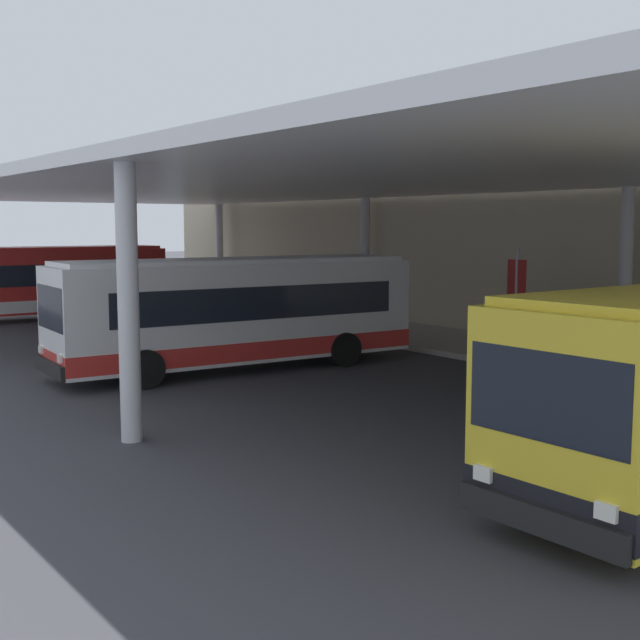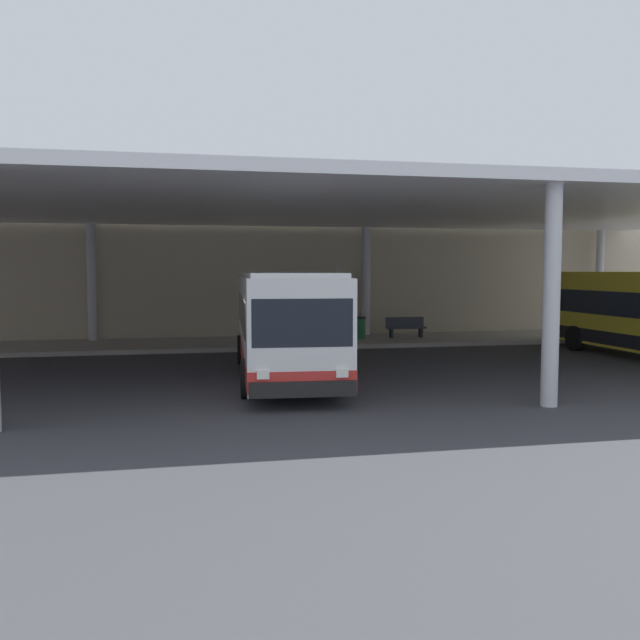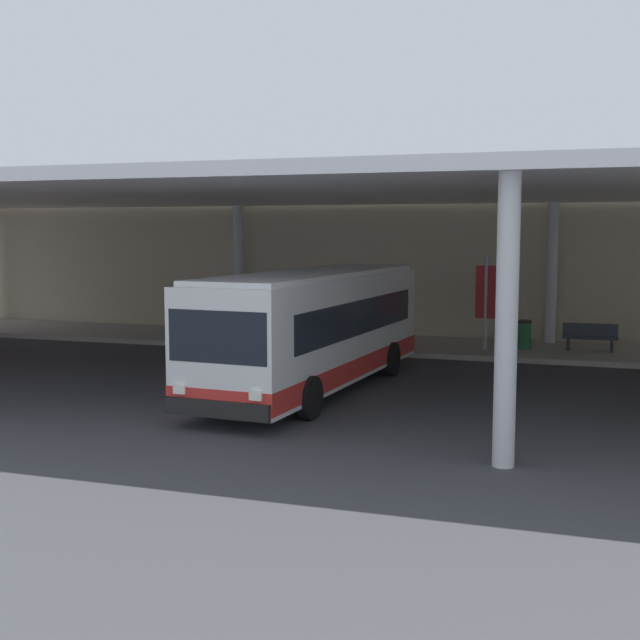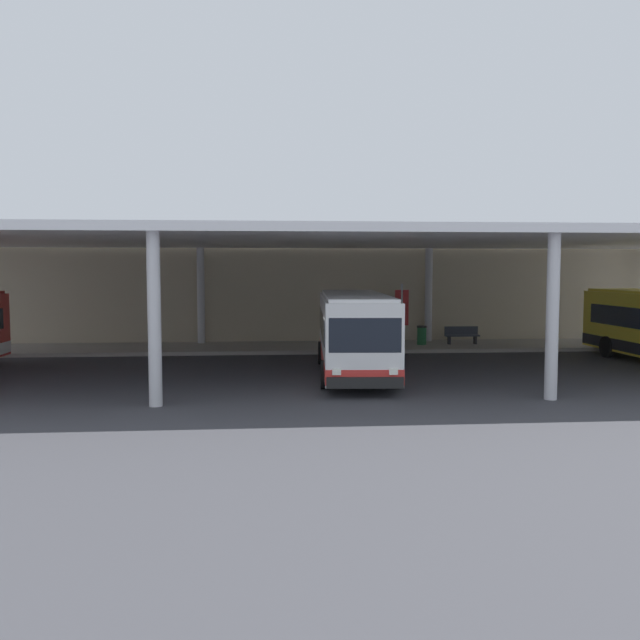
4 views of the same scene
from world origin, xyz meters
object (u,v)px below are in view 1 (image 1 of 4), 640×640
at_px(trash_bin, 564,340).
at_px(banner_sign, 516,295).
at_px(bus_nearest_bay, 45,281).
at_px(bus_second_bay, 237,312).
at_px(bench_waiting, 632,349).

height_order(trash_bin, banner_sign, banner_sign).
xyz_separation_m(bus_nearest_bay, bus_second_bay, (16.11, 0.18, 0.00)).
bearing_deg(bus_second_bay, trash_bin, 61.00).
height_order(bus_second_bay, trash_bin, bus_second_bay).
height_order(bus_nearest_bay, bus_second_bay, same).
bearing_deg(banner_sign, bench_waiting, 14.41).
bearing_deg(trash_bin, bench_waiting, 3.14).
distance_m(bus_nearest_bay, banner_sign, 21.17).
bearing_deg(banner_sign, bus_second_bay, -114.23).
height_order(bus_second_bay, bench_waiting, bus_second_bay).
xyz_separation_m(bus_nearest_bay, trash_bin, (20.85, 8.72, -0.98)).
height_order(bus_nearest_bay, bench_waiting, bus_nearest_bay).
bearing_deg(bench_waiting, bus_second_bay, -128.60).
distance_m(bench_waiting, banner_sign, 3.76).
bearing_deg(bus_nearest_bay, bench_waiting, 21.01).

